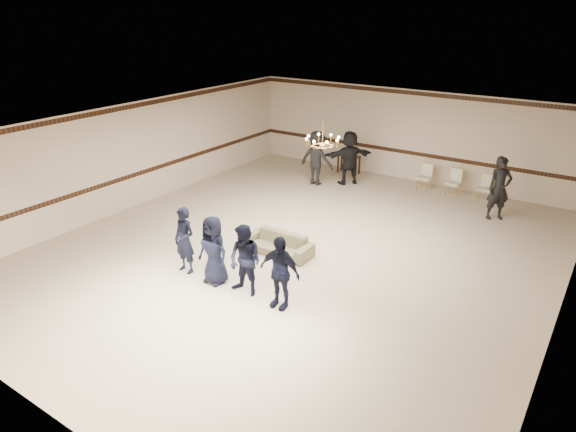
% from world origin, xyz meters
% --- Properties ---
extents(room, '(12.01, 14.01, 3.21)m').
position_xyz_m(room, '(0.00, 0.00, 1.60)').
color(room, beige).
rests_on(room, ground).
extents(chair_rail, '(12.00, 0.02, 0.14)m').
position_xyz_m(chair_rail, '(0.00, 6.99, 1.00)').
color(chair_rail, '#331C0F').
rests_on(chair_rail, wall_back).
extents(crown_molding, '(12.00, 0.02, 0.14)m').
position_xyz_m(crown_molding, '(0.00, 6.99, 3.08)').
color(crown_molding, '#331C0F').
rests_on(crown_molding, wall_back).
extents(chandelier, '(0.94, 0.94, 0.89)m').
position_xyz_m(chandelier, '(0.00, 1.00, 2.88)').
color(chandelier, gold).
rests_on(chandelier, ceiling).
extents(boy_a, '(0.61, 0.42, 1.61)m').
position_xyz_m(boy_a, '(-1.64, -2.45, 0.81)').
color(boy_a, black).
rests_on(boy_a, floor).
extents(boy_b, '(0.81, 0.55, 1.61)m').
position_xyz_m(boy_b, '(-0.74, -2.45, 0.81)').
color(boy_b, black).
rests_on(boy_b, floor).
extents(boy_c, '(0.80, 0.63, 1.61)m').
position_xyz_m(boy_c, '(0.16, -2.45, 0.81)').
color(boy_c, black).
rests_on(boy_c, floor).
extents(boy_d, '(0.95, 0.41, 1.61)m').
position_xyz_m(boy_d, '(1.06, -2.45, 0.81)').
color(boy_d, black).
rests_on(boy_d, floor).
extents(settee, '(1.80, 0.71, 0.53)m').
position_xyz_m(settee, '(-0.38, -0.45, 0.26)').
color(settee, '#7A7351').
rests_on(settee, floor).
extents(adult_left, '(1.25, 0.76, 1.89)m').
position_xyz_m(adult_left, '(-2.36, 4.70, 0.94)').
color(adult_left, black).
rests_on(adult_left, floor).
extents(adult_mid, '(1.58, 1.68, 1.89)m').
position_xyz_m(adult_mid, '(-1.46, 5.40, 0.94)').
color(adult_mid, black).
rests_on(adult_mid, floor).
extents(adult_right, '(0.82, 0.78, 1.89)m').
position_xyz_m(adult_right, '(3.64, 5.00, 0.94)').
color(adult_right, black).
rests_on(adult_right, floor).
extents(banquet_chair_left, '(0.43, 0.43, 0.89)m').
position_xyz_m(banquet_chair_left, '(0.99, 6.25, 0.44)').
color(banquet_chair_left, beige).
rests_on(banquet_chair_left, floor).
extents(banquet_chair_mid, '(0.47, 0.47, 0.89)m').
position_xyz_m(banquet_chair_mid, '(1.99, 6.25, 0.44)').
color(banquet_chair_mid, beige).
rests_on(banquet_chair_mid, floor).
extents(banquet_chair_right, '(0.47, 0.47, 0.89)m').
position_xyz_m(banquet_chair_right, '(2.99, 6.25, 0.44)').
color(banquet_chair_right, beige).
rests_on(banquet_chair_right, floor).
extents(console_table, '(0.85, 0.38, 0.71)m').
position_xyz_m(console_table, '(-2.01, 6.45, 0.35)').
color(console_table, black).
rests_on(console_table, floor).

